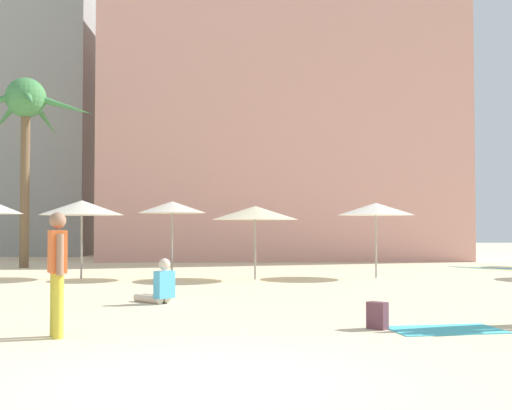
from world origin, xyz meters
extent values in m
plane|color=beige|center=(0.00, 0.00, 0.00)|extent=(120.00, 120.00, 0.00)
cube|color=#DB9989|center=(2.63, 28.57, 7.20)|extent=(17.31, 11.29, 14.40)
cylinder|color=brown|center=(-7.95, 19.25, 3.35)|extent=(0.36, 0.36, 6.71)
sphere|color=#428447|center=(-7.95, 19.25, 6.71)|extent=(1.57, 1.57, 1.57)
cone|color=#428447|center=(-6.44, 19.35, 6.40)|extent=(2.34, 0.50, 0.96)
cone|color=#428447|center=(-7.62, 20.62, 6.14)|extent=(0.84, 2.21, 1.44)
cone|color=#428447|center=(-9.01, 20.16, 6.14)|extent=(1.89, 1.68, 1.43)
cone|color=#428447|center=(-7.36, 17.87, 6.37)|extent=(1.23, 2.26, 1.00)
cylinder|color=gray|center=(0.97, 13.12, 1.11)|extent=(0.06, 0.06, 2.23)
cone|color=beige|center=(0.97, 13.12, 2.02)|extent=(2.64, 2.64, 0.42)
cylinder|color=gray|center=(-4.38, 13.62, 1.21)|extent=(0.06, 0.06, 2.42)
cone|color=beige|center=(-4.38, 13.62, 2.19)|extent=(2.59, 2.59, 0.46)
cylinder|color=gray|center=(4.78, 13.73, 1.18)|extent=(0.06, 0.06, 2.35)
cone|color=white|center=(4.78, 13.73, 2.16)|extent=(2.40, 2.40, 0.39)
cylinder|color=gray|center=(-1.58, 13.48, 1.19)|extent=(0.06, 0.06, 2.38)
cone|color=beige|center=(-1.58, 13.48, 2.20)|extent=(2.09, 2.09, 0.36)
cube|color=#4CC6D6|center=(3.65, 3.22, 0.01)|extent=(1.82, 1.21, 0.01)
cube|color=brown|center=(2.62, 3.36, 0.21)|extent=(0.34, 0.33, 0.42)
cube|color=#4E2D35|center=(2.70, 3.45, 0.13)|extent=(0.20, 0.18, 0.18)
cylinder|color=beige|center=(-1.43, 7.06, 0.08)|extent=(0.70, 0.73, 0.16)
cylinder|color=beige|center=(-1.28, 7.20, 0.08)|extent=(0.70, 0.73, 0.16)
cube|color=#4CB2DB|center=(-1.06, 6.82, 0.40)|extent=(0.44, 0.43, 0.56)
sphere|color=beige|center=(-1.06, 6.82, 0.82)|extent=(0.34, 0.34, 0.24)
cylinder|color=gold|center=(-2.18, 2.80, 0.46)|extent=(0.21, 0.21, 0.92)
cylinder|color=gold|center=(-2.10, 2.61, 0.46)|extent=(0.21, 0.21, 0.92)
cube|color=orange|center=(-2.14, 2.70, 1.23)|extent=(0.36, 0.45, 0.61)
sphere|color=#936B51|center=(-2.14, 2.70, 1.68)|extent=(0.32, 0.32, 0.24)
cylinder|color=#936B51|center=(-2.25, 2.93, 1.20)|extent=(0.13, 0.13, 0.58)
cylinder|color=#936B51|center=(-2.04, 2.48, 1.20)|extent=(0.13, 0.13, 0.58)
camera|label=1|loc=(0.46, -6.87, 1.58)|focal=46.30mm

